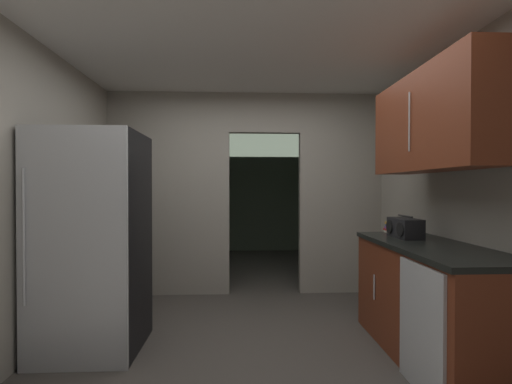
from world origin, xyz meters
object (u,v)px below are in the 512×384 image
refrigerator (93,241)px  boombox (405,228)px  book_stack (392,228)px  dishwasher (421,329)px

refrigerator → boombox: (2.70, 0.08, 0.09)m
book_stack → dishwasher: bearing=-105.1°
refrigerator → dishwasher: refrigerator is taller
refrigerator → boombox: size_ratio=4.91×
dishwasher → book_stack: (0.32, 1.18, 0.54)m
refrigerator → book_stack: (2.73, 0.42, 0.05)m
dishwasher → book_stack: book_stack is taller
book_stack → boombox: bearing=-95.5°
refrigerator → book_stack: refrigerator is taller
refrigerator → dishwasher: size_ratio=2.14×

